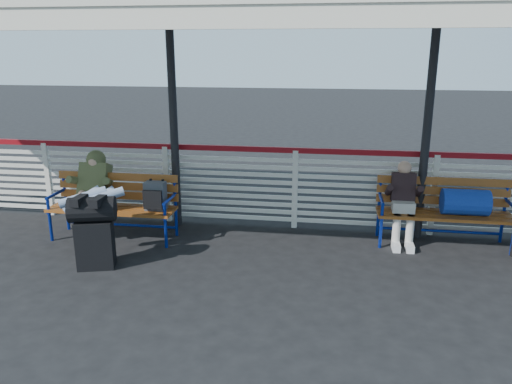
% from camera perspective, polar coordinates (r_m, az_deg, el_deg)
% --- Properties ---
extents(ground, '(60.00, 60.00, 0.00)m').
position_cam_1_polar(ground, '(5.96, 2.87, -10.23)').
color(ground, black).
rests_on(ground, ground).
extents(fence, '(12.08, 0.08, 1.24)m').
position_cam_1_polar(fence, '(7.50, 4.48, 0.73)').
color(fence, silver).
rests_on(fence, ground).
extents(canopy, '(12.60, 3.60, 3.16)m').
position_cam_1_polar(canopy, '(6.22, 4.18, 19.74)').
color(canopy, silver).
rests_on(canopy, ground).
extents(luggage_stack, '(0.62, 0.45, 0.92)m').
position_cam_1_polar(luggage_stack, '(6.45, -18.03, -4.12)').
color(luggage_stack, black).
rests_on(luggage_stack, ground).
extents(bench_left, '(1.80, 0.56, 0.92)m').
position_cam_1_polar(bench_left, '(7.34, -14.87, -0.81)').
color(bench_left, '#96481D').
rests_on(bench_left, ground).
extents(bench_right, '(1.80, 0.56, 0.92)m').
position_cam_1_polar(bench_right, '(7.32, 21.77, -1.27)').
color(bench_right, '#96481D').
rests_on(bench_right, ground).
extents(traveler_man, '(0.94, 1.64, 0.77)m').
position_cam_1_polar(traveler_man, '(7.11, -18.25, -0.25)').
color(traveler_man, '#8F9DC1').
rests_on(traveler_man, ground).
extents(companion_person, '(0.32, 0.66, 1.15)m').
position_cam_1_polar(companion_person, '(7.19, 16.48, -1.10)').
color(companion_person, beige).
rests_on(companion_person, ground).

